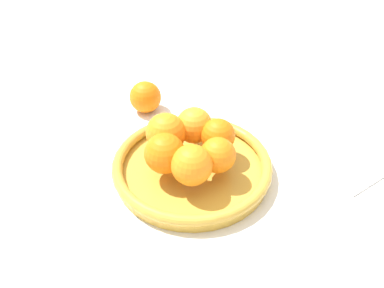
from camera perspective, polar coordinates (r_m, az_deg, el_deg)
ground_plane at (r=0.78m, az=-0.00°, el=-4.32°), size 4.00×4.00×0.00m
fruit_bowl at (r=0.77m, az=-0.00°, el=-3.29°), size 0.32×0.32×0.04m
orange_pile at (r=0.73m, az=-0.48°, el=0.11°), size 0.19×0.19×0.08m
stray_orange at (r=0.95m, az=-7.11°, el=7.11°), size 0.08×0.08×0.08m
napkin_folded at (r=0.85m, az=22.75°, el=-3.27°), size 0.16×0.16×0.01m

